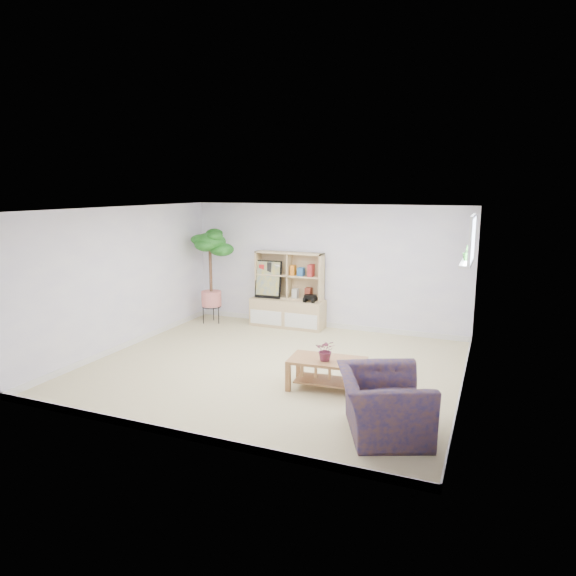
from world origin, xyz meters
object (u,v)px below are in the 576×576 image
at_px(coffee_table, 327,374).
at_px(armchair, 383,400).
at_px(floor_tree, 211,277).
at_px(storage_unit, 288,290).

relative_size(coffee_table, armchair, 0.95).
bearing_deg(floor_tree, coffee_table, -36.92).
relative_size(storage_unit, coffee_table, 1.43).
xyz_separation_m(coffee_table, floor_tree, (-3.26, 2.45, 0.74)).
distance_m(coffee_table, floor_tree, 4.15).
bearing_deg(storage_unit, armchair, -54.40).
bearing_deg(coffee_table, floor_tree, 138.79).
distance_m(storage_unit, floor_tree, 1.59).
height_order(storage_unit, floor_tree, floor_tree).
bearing_deg(armchair, storage_unit, 12.42).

